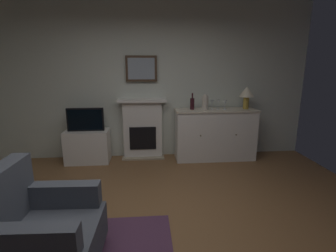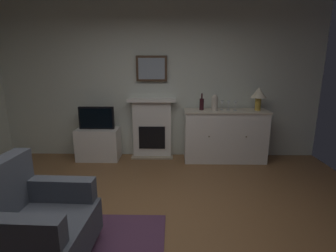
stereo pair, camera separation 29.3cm
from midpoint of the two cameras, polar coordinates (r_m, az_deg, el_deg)
name	(u,v)px [view 1 (the left image)]	position (r m, az deg, el deg)	size (l,w,h in m)	color
ground_plane	(153,241)	(2.83, -6.57, -24.46)	(5.88, 4.96, 0.10)	brown
wall_rear	(149,81)	(4.69, -6.21, 9.96)	(5.88, 0.06, 2.81)	silver
fireplace_unit	(143,129)	(4.70, -7.50, -0.63)	(0.87, 0.30, 1.10)	white
framed_picture	(141,69)	(4.61, -7.90, 12.68)	(0.55, 0.04, 0.45)	#473323
sideboard_cabinet	(215,134)	(4.67, 8.77, -1.84)	(1.46, 0.49, 0.92)	white
table_lamp	(247,93)	(4.69, 15.61, 7.10)	(0.26, 0.26, 0.40)	#B79338
wine_bottle	(192,103)	(4.49, 3.62, 5.08)	(0.08, 0.08, 0.29)	#331419
wine_glass_left	(212,102)	(4.56, 8.08, 5.29)	(0.07, 0.07, 0.16)	silver
wine_glass_center	(218,102)	(4.58, 9.46, 5.26)	(0.07, 0.07, 0.16)	silver
wine_glass_right	(225,103)	(4.56, 10.94, 5.18)	(0.07, 0.07, 0.16)	silver
vase_decorative	(205,102)	(4.46, 6.50, 5.37)	(0.11, 0.11, 0.28)	beige
tv_cabinet	(88,146)	(4.76, -19.32, -4.34)	(0.75, 0.42, 0.58)	white
tv_set	(85,120)	(4.62, -19.86, 1.36)	(0.62, 0.07, 0.40)	black
armchair	(39,231)	(2.50, -30.26, -19.89)	(0.84, 0.81, 0.92)	#474C56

